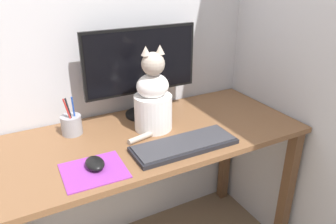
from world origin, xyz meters
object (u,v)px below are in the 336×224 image
at_px(computer_mouse_left, 95,163).
at_px(cat, 153,99).
at_px(pen_cup, 72,125).
at_px(monitor, 141,66).
at_px(keyboard, 184,145).

height_order(computer_mouse_left, cat, cat).
bearing_deg(pen_cup, cat, -19.80).
relative_size(monitor, pen_cup, 3.14).
xyz_separation_m(cat, pen_cup, (-0.33, 0.12, -0.10)).
bearing_deg(pen_cup, keyboard, -41.63).
relative_size(keyboard, computer_mouse_left, 4.45).
xyz_separation_m(computer_mouse_left, cat, (0.32, 0.19, 0.12)).
relative_size(cat, pen_cup, 2.18).
bearing_deg(pen_cup, monitor, 5.54).
bearing_deg(keyboard, cat, 100.34).
distance_m(keyboard, pen_cup, 0.50).
bearing_deg(keyboard, pen_cup, 138.74).
bearing_deg(computer_mouse_left, monitor, 45.02).
xyz_separation_m(monitor, pen_cup, (-0.35, -0.03, -0.20)).
xyz_separation_m(monitor, cat, (-0.02, -0.15, -0.11)).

